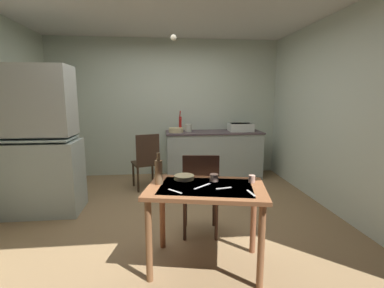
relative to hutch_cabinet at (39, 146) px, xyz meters
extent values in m
plane|color=#8D704C|center=(1.67, -0.20, -0.90)|extent=(5.36, 5.36, 0.00)
cube|color=silver|center=(1.67, 1.77, 0.40)|extent=(4.46, 0.10, 2.61)
cube|color=silver|center=(3.90, -0.20, 0.40)|extent=(0.10, 3.94, 2.61)
cube|color=silver|center=(1.67, -0.20, 1.76)|extent=(4.46, 3.94, 0.10)
cube|color=#A9B5AC|center=(0.00, 0.00, -0.42)|extent=(0.97, 0.58, 0.96)
cube|color=#ADB1A7|center=(0.00, 0.00, 0.58)|extent=(0.90, 0.50, 0.89)
cube|color=#9EB6B2|center=(0.00, -0.03, 0.10)|extent=(0.88, 0.53, 0.02)
cube|color=#A9B5AC|center=(2.56, 1.40, -0.48)|extent=(1.77, 0.60, 0.85)
cube|color=#56484E|center=(2.56, 1.40, -0.04)|extent=(1.80, 0.63, 0.03)
sphere|color=#2D2823|center=(2.29, 1.09, -0.43)|extent=(0.02, 0.02, 0.02)
cube|color=white|center=(3.07, 1.40, 0.05)|extent=(0.44, 0.34, 0.15)
cube|color=black|center=(3.07, 1.40, 0.12)|extent=(0.38, 0.28, 0.01)
cylinder|color=#B21E19|center=(1.93, 1.45, 0.12)|extent=(0.05, 0.05, 0.28)
cylinder|color=#B21E19|center=(1.93, 1.38, 0.22)|extent=(0.03, 0.12, 0.03)
cylinder|color=red|center=(1.93, 1.51, 0.31)|extent=(0.02, 0.16, 0.12)
cylinder|color=beige|center=(1.85, 1.35, 0.02)|extent=(0.27, 0.27, 0.08)
cylinder|color=beige|center=(2.08, 1.42, 0.05)|extent=(0.14, 0.14, 0.14)
cube|color=brown|center=(1.97, -1.42, -0.16)|extent=(1.14, 0.86, 0.04)
cube|color=white|center=(1.97, -1.42, -0.14)|extent=(0.89, 0.67, 0.00)
cylinder|color=brown|center=(1.47, -1.59, -0.54)|extent=(0.06, 0.06, 0.72)
cylinder|color=brown|center=(2.36, -1.78, -0.54)|extent=(0.06, 0.06, 0.72)
cylinder|color=brown|center=(1.58, -1.07, -0.54)|extent=(0.06, 0.06, 0.72)
cylinder|color=brown|center=(2.47, -1.26, -0.54)|extent=(0.06, 0.06, 0.72)
cube|color=#3B2419|center=(2.00, -0.80, -0.45)|extent=(0.44, 0.44, 0.03)
cube|color=#40261D|center=(1.98, -0.98, -0.20)|extent=(0.38, 0.07, 0.48)
cylinder|color=#3B2419|center=(2.19, -0.65, -0.68)|extent=(0.04, 0.04, 0.43)
cylinder|color=#3B2419|center=(1.85, -0.61, -0.68)|extent=(0.04, 0.04, 0.43)
cylinder|color=#3B2419|center=(2.15, -0.98, -0.68)|extent=(0.04, 0.04, 0.43)
cylinder|color=#3B2419|center=(1.82, -0.95, -0.68)|extent=(0.04, 0.04, 0.43)
cube|color=#39291A|center=(1.30, 0.86, -0.47)|extent=(0.50, 0.50, 0.03)
cube|color=#3B291D|center=(1.36, 0.69, -0.21)|extent=(0.37, 0.14, 0.49)
cylinder|color=#39291A|center=(1.41, 1.08, -0.69)|extent=(0.04, 0.04, 0.42)
cylinder|color=#39291A|center=(1.08, 0.97, -0.69)|extent=(0.04, 0.04, 0.42)
cylinder|color=#39291A|center=(1.51, 0.76, -0.69)|extent=(0.04, 0.04, 0.42)
cylinder|color=#39291A|center=(1.19, 0.65, -0.69)|extent=(0.04, 0.04, 0.42)
cylinder|color=beige|center=(1.79, -1.19, -0.12)|extent=(0.19, 0.19, 0.04)
cylinder|color=tan|center=(2.07, -1.28, -0.11)|extent=(0.08, 0.08, 0.07)
cylinder|color=tan|center=(2.40, -1.36, -0.11)|extent=(0.06, 0.06, 0.07)
cylinder|color=olive|center=(1.56, -1.32, -0.03)|extent=(0.07, 0.07, 0.22)
cylinder|color=olive|center=(1.56, -1.32, 0.11)|extent=(0.03, 0.03, 0.07)
cube|color=silver|center=(1.93, -1.42, -0.14)|extent=(0.17, 0.15, 0.00)
cube|color=beige|center=(2.11, -1.49, -0.14)|extent=(0.14, 0.05, 0.00)
cube|color=beige|center=(1.69, -1.53, -0.14)|extent=(0.12, 0.13, 0.00)
cube|color=beige|center=(2.31, -1.64, -0.14)|extent=(0.04, 0.15, 0.00)
sphere|color=#F9EFCC|center=(1.77, 0.19, 1.41)|extent=(0.08, 0.08, 0.08)
camera|label=1|loc=(1.60, -3.75, 0.65)|focal=26.11mm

